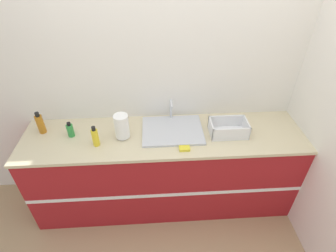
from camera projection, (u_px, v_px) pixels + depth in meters
ground_plane at (167, 222)px, 2.69m from camera, size 12.00×12.00×0.00m
wall_back at (162, 79)px, 2.41m from camera, size 4.95×0.06×2.60m
wall_right at (318, 93)px, 2.21m from camera, size 0.06×2.61×2.60m
counter_cabinet at (165, 170)px, 2.66m from camera, size 2.57×0.64×0.91m
sink at (172, 129)px, 2.42m from camera, size 0.55×0.44×0.22m
paper_towel_roll at (122, 126)px, 2.28m from camera, size 0.13×0.13×0.23m
dish_rack at (228, 129)px, 2.36m from camera, size 0.33×0.21×0.13m
bottle_green at (70, 130)px, 2.33m from camera, size 0.06×0.06×0.15m
bottle_amber at (40, 124)px, 2.35m from camera, size 0.06×0.06×0.22m
bottle_yellow at (95, 137)px, 2.22m from camera, size 0.06×0.06×0.19m
sponge at (185, 148)px, 2.21m from camera, size 0.09×0.06×0.02m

